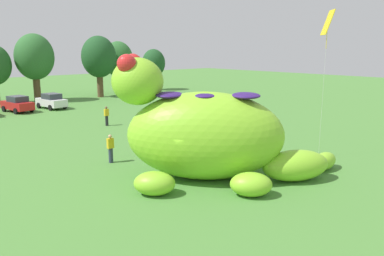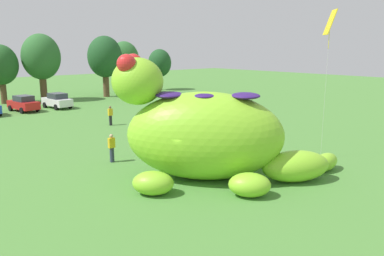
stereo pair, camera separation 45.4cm
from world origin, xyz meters
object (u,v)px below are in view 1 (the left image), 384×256
object	(u,v)px
spectator_mid_field	(107,116)
car_red	(17,104)
spectator_wandering	(111,149)
car_white	(51,101)
tethered_flying_kite	(328,25)
spectator_near_inflatable	(235,125)
giant_inflatable_creature	(205,134)
spectator_by_cars	(196,119)

from	to	relation	value
spectator_mid_field	car_red	bearing A→B (deg)	104.35
car_red	spectator_wandering	distance (m)	22.99
car_white	tethered_flying_kite	distance (m)	31.57
spectator_near_inflatable	spectator_wandering	bearing A→B (deg)	179.12
giant_inflatable_creature	car_white	world-z (taller)	giant_inflatable_creature
giant_inflatable_creature	spectator_mid_field	world-z (taller)	giant_inflatable_creature
spectator_mid_field	spectator_wandering	distance (m)	11.39
tethered_flying_kite	spectator_near_inflatable	bearing A→B (deg)	85.79
giant_inflatable_creature	car_white	distance (m)	28.74
spectator_near_inflatable	spectator_by_cars	bearing A→B (deg)	95.27
spectator_mid_field	giant_inflatable_creature	bearing A→B (deg)	-101.55
spectator_near_inflatable	tethered_flying_kite	bearing A→B (deg)	-94.21
giant_inflatable_creature	car_red	world-z (taller)	giant_inflatable_creature
car_white	spectator_by_cars	world-z (taller)	car_white
car_red	spectator_wandering	size ratio (longest dim) A/B	2.53
car_white	spectator_mid_field	world-z (taller)	car_white
car_red	car_white	bearing A→B (deg)	-2.30
car_white	spectator_wandering	distance (m)	23.47
spectator_mid_field	spectator_wandering	world-z (taller)	same
car_red	spectator_wandering	world-z (taller)	car_red
giant_inflatable_creature	spectator_near_inflatable	distance (m)	10.33
car_white	spectator_wandering	bearing A→B (deg)	-104.29
spectator_by_cars	car_red	bearing A→B (deg)	113.50
car_white	spectator_wandering	xyz separation A→B (m)	(-5.79, -22.74, -0.01)
car_white	spectator_near_inflatable	world-z (taller)	car_white
car_red	spectator_mid_field	distance (m)	13.31
car_red	tethered_flying_kite	distance (m)	32.42
giant_inflatable_creature	car_white	size ratio (longest dim) A/B	2.71
car_red	spectator_near_inflatable	bearing A→B (deg)	-69.44
spectator_by_cars	tethered_flying_kite	bearing A→B (deg)	-90.91
spectator_wandering	tethered_flying_kite	distance (m)	14.68
giant_inflatable_creature	tethered_flying_kite	xyz separation A→B (m)	(8.02, -1.93, 5.66)
giant_inflatable_creature	spectator_by_cars	distance (m)	12.70
tethered_flying_kite	giant_inflatable_creature	bearing A→B (deg)	166.44
car_white	spectator_by_cars	bearing A→B (deg)	-76.17
car_white	spectator_mid_field	bearing A→B (deg)	-91.49
giant_inflatable_creature	tethered_flying_kite	size ratio (longest dim) A/B	1.30
spectator_by_cars	car_white	bearing A→B (deg)	103.83
giant_inflatable_creature	spectator_mid_field	bearing A→B (deg)	78.45
car_white	spectator_near_inflatable	xyz separation A→B (m)	(5.02, -22.91, -0.01)
tethered_flying_kite	spectator_mid_field	bearing A→B (deg)	105.19
spectator_wandering	car_red	bearing A→B (deg)	84.60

